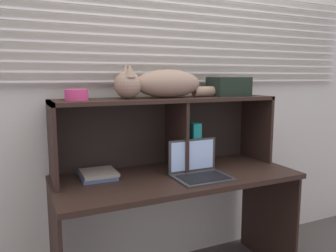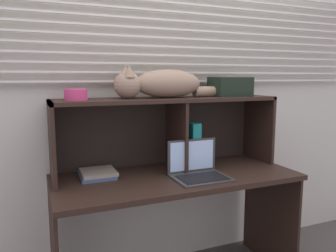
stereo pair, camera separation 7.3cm
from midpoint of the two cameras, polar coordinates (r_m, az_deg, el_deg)
The scene contains 9 objects.
back_panel_with_blinds at distance 2.21m, azimuth -1.18°, elevation 7.62°, with size 4.40×0.08×2.50m.
desk at distance 2.02m, azimuth 2.51°, elevation -12.12°, with size 1.42×0.61×0.72m.
hutch_shelf_unit at distance 2.06m, azimuth 0.81°, elevation 1.21°, with size 1.38×0.33×0.45m.
cat at distance 2.00m, azimuth -0.07°, elevation 7.26°, with size 0.75×0.19×0.19m.
laptop at distance 1.94m, azimuth 6.28°, elevation -7.56°, with size 0.31×0.25×0.21m.
binder_upright at distance 2.12m, azimuth 4.45°, elevation -3.18°, with size 0.06×0.26×0.30m, color #15726F.
book_stack at distance 1.96m, azimuth -11.02°, elevation -8.09°, with size 0.20×0.21×0.04m.
small_basket at distance 1.87m, azimuth -14.50°, elevation 5.26°, with size 0.12×0.12×0.06m, color #D63D75.
storage_box at distance 2.23m, azimuth 11.57°, elevation 6.65°, with size 0.25×0.18×0.12m, color black.
Camera 2 is at (-0.77, -1.52, 1.29)m, focal length 35.39 mm.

